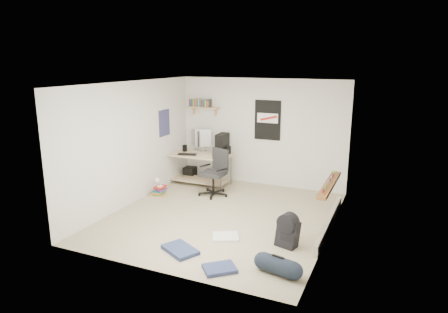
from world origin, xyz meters
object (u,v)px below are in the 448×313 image
at_px(office_chair, 213,174).
at_px(duffel_bag, 278,265).
at_px(backpack, 288,234).
at_px(desk, 197,169).
at_px(book_stack, 160,188).

height_order(office_chair, duffel_bag, office_chair).
xyz_separation_m(office_chair, backpack, (2.14, -1.74, -0.29)).
height_order(desk, backpack, desk).
bearing_deg(desk, duffel_bag, -33.78).
xyz_separation_m(desk, backpack, (2.85, -2.35, -0.16)).
bearing_deg(duffel_bag, book_stack, 158.91).
relative_size(desk, duffel_bag, 3.29).
distance_m(office_chair, backpack, 2.77).
bearing_deg(office_chair, book_stack, -135.54).
height_order(duffel_bag, book_stack, duffel_bag).
bearing_deg(office_chair, backpack, -18.36).
distance_m(desk, duffel_bag, 4.41).
relative_size(office_chair, duffel_bag, 2.06).
relative_size(office_chair, backpack, 2.31).
bearing_deg(duffel_bag, office_chair, 142.42).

